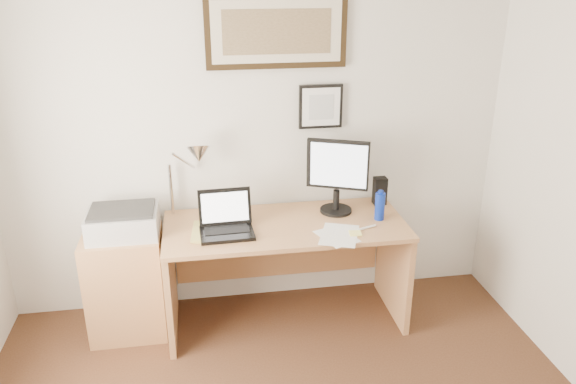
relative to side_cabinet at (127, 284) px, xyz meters
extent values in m
cube|color=silver|center=(0.92, 0.32, 0.89)|extent=(3.50, 0.02, 2.50)
cube|color=#A87346|center=(0.00, 0.00, 0.00)|extent=(0.50, 0.40, 0.73)
cylinder|color=#0B2596|center=(1.71, -0.08, 0.48)|extent=(0.07, 0.07, 0.19)
cylinder|color=#0B2596|center=(1.71, -0.08, 0.58)|extent=(0.03, 0.03, 0.02)
cube|color=black|center=(1.79, 0.18, 0.48)|extent=(0.09, 0.08, 0.20)
cube|color=white|center=(1.36, -0.29, 0.39)|extent=(0.27, 0.32, 0.00)
cube|color=white|center=(1.38, -0.27, 0.39)|extent=(0.33, 0.38, 0.00)
cube|color=#FFF778|center=(1.49, -0.27, 0.39)|extent=(0.09, 0.09, 0.01)
cylinder|color=white|center=(1.58, -0.21, 0.39)|extent=(0.14, 0.06, 0.02)
imported|color=tan|center=(0.46, -0.10, 0.40)|extent=(0.24, 0.32, 0.02)
cube|color=#A87346|center=(1.07, -0.05, 0.37)|extent=(1.60, 0.70, 0.03)
cube|color=#A87346|center=(0.29, -0.05, -0.01)|extent=(0.04, 0.65, 0.72)
cube|color=#A87346|center=(1.85, -0.05, -0.01)|extent=(0.04, 0.65, 0.72)
cube|color=#A87346|center=(1.07, 0.28, 0.09)|extent=(1.50, 0.03, 0.55)
cube|color=black|center=(0.68, -0.15, 0.40)|extent=(0.35, 0.25, 0.02)
cube|color=black|center=(0.68, -0.12, 0.41)|extent=(0.28, 0.14, 0.00)
cube|color=black|center=(0.68, -0.02, 0.52)|extent=(0.34, 0.09, 0.23)
cube|color=white|center=(0.68, -0.03, 0.53)|extent=(0.30, 0.06, 0.18)
cylinder|color=black|center=(1.45, 0.09, 0.40)|extent=(0.22, 0.22, 0.02)
cylinder|color=black|center=(1.45, 0.09, 0.48)|extent=(0.04, 0.04, 0.14)
cube|color=black|center=(1.45, 0.08, 0.74)|extent=(0.40, 0.20, 0.34)
cube|color=white|center=(1.45, 0.06, 0.74)|extent=(0.35, 0.15, 0.30)
cube|color=#ACACAF|center=(0.02, 0.01, 0.44)|extent=(0.44, 0.34, 0.16)
cube|color=#2C2C2C|center=(0.02, 0.01, 0.54)|extent=(0.40, 0.30, 0.02)
cylinder|color=silver|center=(0.33, 0.24, 0.56)|extent=(0.02, 0.02, 0.36)
cylinder|color=silver|center=(0.43, 0.18, 0.78)|extent=(0.15, 0.23, 0.19)
cone|color=silver|center=(0.53, 0.12, 0.84)|extent=(0.16, 0.18, 0.15)
cube|color=black|center=(1.07, 0.30, 1.58)|extent=(0.92, 0.03, 0.47)
cube|color=beige|center=(1.07, 0.28, 1.58)|extent=(0.84, 0.01, 0.39)
cube|color=brown|center=(1.07, 0.27, 1.58)|extent=(0.70, 0.00, 0.28)
cube|color=black|center=(1.37, 0.30, 1.08)|extent=(0.30, 0.02, 0.30)
cube|color=white|center=(1.37, 0.28, 1.08)|extent=(0.26, 0.00, 0.26)
cube|color=#ACB1B6|center=(1.37, 0.28, 1.08)|extent=(0.17, 0.00, 0.17)
camera|label=1|loc=(0.54, -3.38, 1.98)|focal=35.00mm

